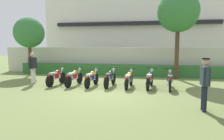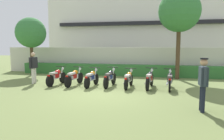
# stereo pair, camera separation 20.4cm
# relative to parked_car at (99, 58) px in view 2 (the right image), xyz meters

# --- Properties ---
(ground) EXTENTS (60.00, 60.00, 0.00)m
(ground) POSITION_rel_parked_car_xyz_m (3.04, -10.15, -0.94)
(ground) COLOR olive
(building) EXTENTS (19.96, 6.50, 8.20)m
(building) POSITION_rel_parked_car_xyz_m (3.04, 6.56, 3.16)
(building) COLOR white
(building) RESTS_ON ground
(compound_wall) EXTENTS (18.96, 0.30, 1.94)m
(compound_wall) POSITION_rel_parked_car_xyz_m (3.04, -3.57, 0.03)
(compound_wall) COLOR beige
(compound_wall) RESTS_ON ground
(hedge_row) EXTENTS (15.17, 0.70, 0.76)m
(hedge_row) POSITION_rel_parked_car_xyz_m (3.04, -4.27, -0.55)
(hedge_row) COLOR #337033
(hedge_row) RESTS_ON ground
(parked_car) EXTENTS (4.59, 2.27, 1.89)m
(parked_car) POSITION_rel_parked_car_xyz_m (0.00, 0.00, 0.00)
(parked_car) COLOR silver
(parked_car) RESTS_ON ground
(tree_near_inspector) EXTENTS (2.11, 2.11, 4.04)m
(tree_near_inspector) POSITION_rel_parked_car_xyz_m (-3.46, -5.27, 2.03)
(tree_near_inspector) COLOR #4C3823
(tree_near_inspector) RESTS_ON ground
(tree_far_side) EXTENTS (2.52, 2.52, 5.42)m
(tree_far_side) POSITION_rel_parked_car_xyz_m (6.54, -5.09, 3.19)
(tree_far_side) COLOR #4C3823
(tree_far_side) RESTS_ON ground
(motorcycle_in_row_0) EXTENTS (0.60, 1.82, 0.96)m
(motorcycle_in_row_0) POSITION_rel_parked_car_xyz_m (0.10, -8.55, -0.49)
(motorcycle_in_row_0) COLOR black
(motorcycle_in_row_0) RESTS_ON ground
(motorcycle_in_row_1) EXTENTS (0.60, 1.91, 0.96)m
(motorcycle_in_row_1) POSITION_rel_parked_car_xyz_m (1.07, -8.48, -0.49)
(motorcycle_in_row_1) COLOR black
(motorcycle_in_row_1) RESTS_ON ground
(motorcycle_in_row_2) EXTENTS (0.60, 1.78, 0.95)m
(motorcycle_in_row_2) POSITION_rel_parked_car_xyz_m (2.06, -8.56, -0.50)
(motorcycle_in_row_2) COLOR black
(motorcycle_in_row_2) RESTS_ON ground
(motorcycle_in_row_3) EXTENTS (0.60, 1.91, 0.97)m
(motorcycle_in_row_3) POSITION_rel_parked_car_xyz_m (2.98, -8.36, -0.48)
(motorcycle_in_row_3) COLOR black
(motorcycle_in_row_3) RESTS_ON ground
(motorcycle_in_row_4) EXTENTS (0.60, 1.81, 0.94)m
(motorcycle_in_row_4) POSITION_rel_parked_car_xyz_m (3.96, -8.47, -0.50)
(motorcycle_in_row_4) COLOR black
(motorcycle_in_row_4) RESTS_ON ground
(motorcycle_in_row_5) EXTENTS (0.60, 1.92, 0.97)m
(motorcycle_in_row_5) POSITION_rel_parked_car_xyz_m (4.99, -8.38, -0.48)
(motorcycle_in_row_5) COLOR black
(motorcycle_in_row_5) RESTS_ON ground
(motorcycle_in_row_6) EXTENTS (0.60, 1.88, 0.96)m
(motorcycle_in_row_6) POSITION_rel_parked_car_xyz_m (5.94, -8.43, -0.49)
(motorcycle_in_row_6) COLOR black
(motorcycle_in_row_6) RESTS_ON ground
(inspector_person) EXTENTS (0.23, 0.69, 1.72)m
(inspector_person) POSITION_rel_parked_car_xyz_m (-1.32, -8.42, 0.09)
(inspector_person) COLOR silver
(inspector_person) RESTS_ON ground
(officer_0) EXTENTS (0.24, 0.68, 1.71)m
(officer_0) POSITION_rel_parked_car_xyz_m (6.78, -11.78, 0.08)
(officer_0) COLOR black
(officer_0) RESTS_ON ground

